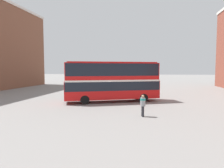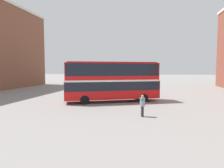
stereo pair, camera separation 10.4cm
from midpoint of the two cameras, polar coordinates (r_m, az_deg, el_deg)
ground_plane at (r=23.45m, az=-2.64°, el=-5.08°), size 240.00×240.00×0.00m
double_decker_bus at (r=23.13m, az=0.13°, el=1.39°), size 10.99×6.46×4.63m
pedestrian_foreground at (r=16.22m, az=8.88°, el=-5.48°), size 0.52×0.52×1.76m
parked_car_kerb_near at (r=38.53m, az=2.88°, el=-0.25°), size 4.62×2.24×1.50m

